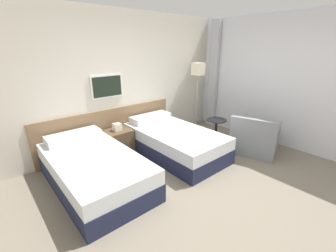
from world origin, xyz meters
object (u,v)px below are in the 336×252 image
at_px(bed_near_window, 174,141).
at_px(nightstand, 118,141).
at_px(side_table, 216,128).
at_px(floor_lamp, 198,75).
at_px(bed_near_door, 94,169).
at_px(armchair, 255,139).

height_order(bed_near_window, nightstand, bed_near_window).
height_order(bed_near_window, side_table, bed_near_window).
relative_size(nightstand, floor_lamp, 0.37).
bearing_deg(bed_near_window, bed_near_door, 180.00).
height_order(nightstand, floor_lamp, floor_lamp).
distance_m(bed_near_door, armchair, 3.10).
distance_m(bed_near_door, side_table, 2.56).
distance_m(nightstand, armchair, 2.73).
bearing_deg(nightstand, side_table, -31.86).
height_order(floor_lamp, armchair, floor_lamp).
xyz_separation_m(nightstand, floor_lamp, (2.10, -0.15, 1.15)).
distance_m(nightstand, floor_lamp, 2.39).
relative_size(bed_near_window, nightstand, 3.26).
bearing_deg(floor_lamp, side_table, -112.80).
height_order(bed_near_door, nightstand, bed_near_door).
bearing_deg(floor_lamp, bed_near_door, -168.66).
relative_size(nightstand, armchair, 0.59).
bearing_deg(armchair, bed_near_window, 34.35).
xyz_separation_m(side_table, armchair, (0.40, -0.66, -0.15)).
bearing_deg(side_table, bed_near_window, 159.79).
bearing_deg(bed_near_window, armchair, -37.37).
xyz_separation_m(nightstand, side_table, (1.71, -1.06, 0.17)).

